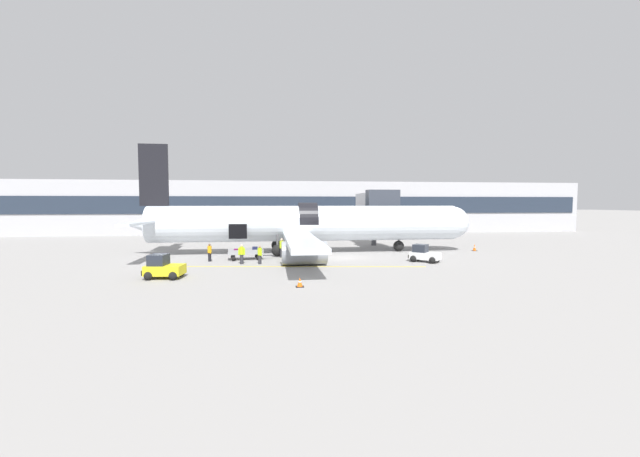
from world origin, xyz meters
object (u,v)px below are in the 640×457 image
(airplane, at_px, (303,225))
(ground_crew_loader_a, at_px, (210,252))
(baggage_tug_lead, at_px, (424,255))
(ground_crew_helper, at_px, (260,254))
(baggage_tug_mid, at_px, (163,268))
(ground_crew_supervisor, at_px, (287,251))
(ground_crew_driver, at_px, (282,247))
(ground_crew_loader_b, at_px, (242,254))
(baggage_cart_loading, at_px, (247,254))

(airplane, distance_m, ground_crew_loader_a, 10.05)
(baggage_tug_lead, bearing_deg, ground_crew_helper, 177.77)
(baggage_tug_mid, xyz_separation_m, ground_crew_supervisor, (8.62, 7.13, 0.16))
(ground_crew_driver, height_order, ground_crew_helper, ground_crew_driver)
(airplane, bearing_deg, ground_crew_loader_b, -129.82)
(ground_crew_driver, bearing_deg, baggage_tug_lead, -19.55)
(ground_crew_loader_a, height_order, ground_crew_supervisor, ground_crew_supervisor)
(airplane, distance_m, ground_crew_loader_b, 9.06)
(ground_crew_driver, distance_m, ground_crew_supervisor, 2.01)
(baggage_tug_lead, distance_m, ground_crew_driver, 12.76)
(baggage_tug_lead, relative_size, ground_crew_supervisor, 1.66)
(baggage_tug_mid, distance_m, ground_crew_loader_b, 7.34)
(baggage_cart_loading, height_order, ground_crew_helper, ground_crew_helper)
(airplane, xyz_separation_m, ground_crew_helper, (-4.17, -6.98, -2.06))
(ground_crew_loader_a, bearing_deg, baggage_tug_lead, -8.06)
(baggage_tug_lead, relative_size, baggage_tug_mid, 1.00)
(baggage_tug_mid, height_order, baggage_cart_loading, baggage_tug_mid)
(airplane, height_order, ground_crew_driver, airplane)
(ground_crew_loader_a, bearing_deg, airplane, 30.11)
(baggage_tug_lead, relative_size, ground_crew_loader_b, 1.63)
(airplane, height_order, baggage_cart_loading, airplane)
(ground_crew_loader_a, bearing_deg, ground_crew_supervisor, -2.41)
(airplane, relative_size, ground_crew_loader_a, 22.42)
(baggage_tug_lead, distance_m, baggage_tug_mid, 20.78)
(ground_crew_supervisor, bearing_deg, baggage_tug_lead, -11.27)
(baggage_tug_lead, height_order, baggage_cart_loading, baggage_tug_lead)
(baggage_tug_mid, xyz_separation_m, ground_crew_helper, (6.27, 5.36, 0.12))
(baggage_cart_loading, relative_size, ground_crew_helper, 2.64)
(baggage_cart_loading, height_order, ground_crew_supervisor, ground_crew_supervisor)
(ground_crew_loader_a, relative_size, ground_crew_helper, 1.01)
(ground_crew_supervisor, bearing_deg, baggage_tug_mid, -140.42)
(baggage_tug_mid, bearing_deg, ground_crew_helper, 40.55)
(airplane, height_order, baggage_tug_lead, airplane)
(ground_crew_loader_a, bearing_deg, ground_crew_driver, 15.04)
(baggage_cart_loading, xyz_separation_m, ground_crew_loader_b, (-0.25, -2.59, 0.36))
(ground_crew_loader_b, bearing_deg, baggage_tug_lead, -2.76)
(ground_crew_loader_a, distance_m, ground_crew_helper, 4.80)
(airplane, bearing_deg, ground_crew_helper, -120.84)
(baggage_tug_lead, xyz_separation_m, baggage_tug_mid, (-20.21, -4.82, 0.06))
(ground_crew_helper, bearing_deg, baggage_cart_loading, 113.84)
(ground_crew_loader_a, distance_m, ground_crew_driver, 6.48)
(baggage_tug_mid, relative_size, ground_crew_helper, 1.73)
(baggage_tug_mid, height_order, ground_crew_supervisor, baggage_tug_mid)
(ground_crew_loader_a, distance_m, ground_crew_supervisor, 6.70)
(ground_crew_loader_b, bearing_deg, baggage_cart_loading, 84.47)
(ground_crew_loader_a, height_order, ground_crew_driver, ground_crew_driver)
(airplane, relative_size, baggage_tug_mid, 13.06)
(baggage_cart_loading, bearing_deg, baggage_tug_mid, -121.68)
(airplane, relative_size, baggage_cart_loading, 8.58)
(ground_crew_loader_a, distance_m, ground_crew_loader_b, 3.40)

